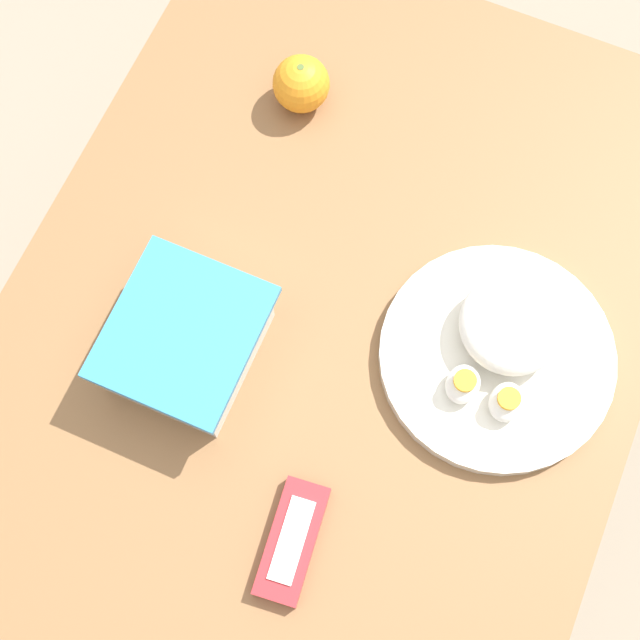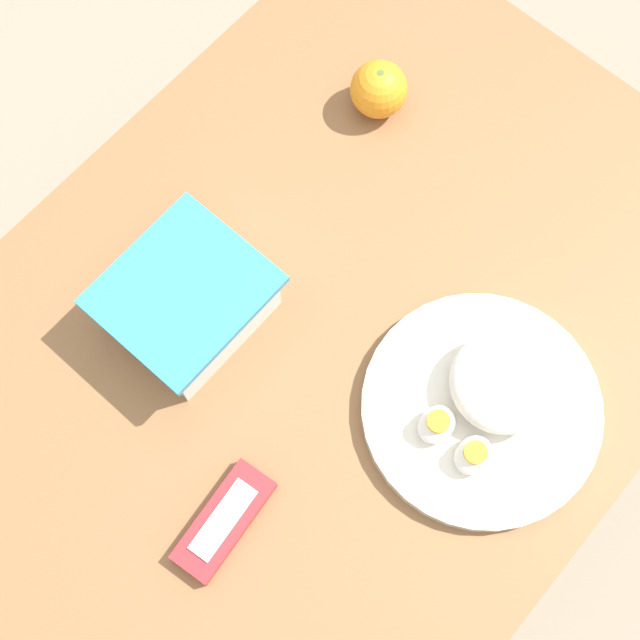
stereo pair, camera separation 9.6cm
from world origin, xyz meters
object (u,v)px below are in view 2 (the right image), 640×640
(food_container, at_px, (188,303))
(orange_fruit, at_px, (379,89))
(rice_plate, at_px, (487,401))
(candy_bar, at_px, (224,521))

(food_container, relative_size, orange_fruit, 2.45)
(food_container, distance_m, rice_plate, 0.34)
(orange_fruit, bearing_deg, rice_plate, -122.62)
(orange_fruit, height_order, candy_bar, orange_fruit)
(food_container, distance_m, orange_fruit, 0.34)
(food_container, bearing_deg, candy_bar, -127.69)
(orange_fruit, distance_m, candy_bar, 0.52)
(orange_fruit, bearing_deg, candy_bar, -157.42)
(food_container, bearing_deg, orange_fruit, 2.81)
(candy_bar, bearing_deg, food_container, 52.31)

